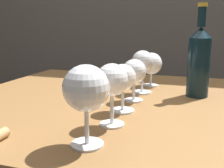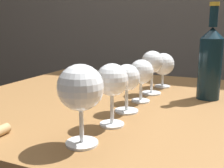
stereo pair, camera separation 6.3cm
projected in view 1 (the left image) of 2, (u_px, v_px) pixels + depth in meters
The scene contains 8 objects.
dining_table at pixel (147, 127), 0.87m from camera, with size 1.25×0.94×0.71m.
wine_glass_empty at pixel (86, 90), 0.52m from camera, with size 0.09×0.09×0.16m.
wine_glass_cabernet at pixel (112, 82), 0.63m from camera, with size 0.08×0.08×0.15m.
wine_glass_pinot at pixel (123, 79), 0.74m from camera, with size 0.07×0.07×0.13m.
wine_glass_merlot at pixel (134, 73), 0.84m from camera, with size 0.08×0.08×0.13m.
wine_glass_amber at pixel (143, 63), 0.94m from camera, with size 0.08×0.08×0.15m.
wine_glass_white at pixel (151, 64), 1.06m from camera, with size 0.09×0.09×0.13m.
wine_bottle at pixel (199, 61), 0.90m from camera, with size 0.07×0.07×0.31m.
Camera 1 is at (0.14, -0.82, 0.95)m, focal length 43.47 mm.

